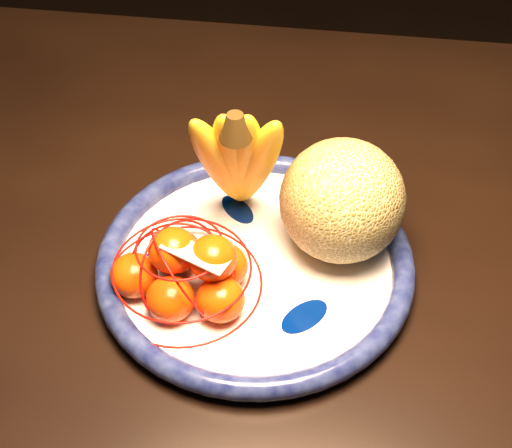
# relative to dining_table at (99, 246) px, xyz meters

# --- Properties ---
(dining_table) EXTENTS (1.51, 0.94, 0.74)m
(dining_table) POSITION_rel_dining_table_xyz_m (0.00, 0.00, 0.00)
(dining_table) COLOR black
(dining_table) RESTS_ON ground
(fruit_bowl) EXTENTS (0.37, 0.37, 0.03)m
(fruit_bowl) POSITION_rel_dining_table_xyz_m (0.22, -0.09, 0.09)
(fruit_bowl) COLOR white
(fruit_bowl) RESTS_ON dining_table
(cantaloupe) EXTENTS (0.14, 0.14, 0.14)m
(cantaloupe) POSITION_rel_dining_table_xyz_m (0.31, -0.05, 0.16)
(cantaloupe) COLOR olive
(cantaloupe) RESTS_ON fruit_bowl
(banana_bunch) EXTENTS (0.14, 0.13, 0.21)m
(banana_bunch) POSITION_rel_dining_table_xyz_m (0.19, -0.02, 0.20)
(banana_bunch) COLOR yellow
(banana_bunch) RESTS_ON fruit_bowl
(mandarin_bag) EXTENTS (0.23, 0.23, 0.11)m
(mandarin_bag) POSITION_rel_dining_table_xyz_m (0.15, -0.14, 0.13)
(mandarin_bag) COLOR #FF420B
(mandarin_bag) RESTS_ON fruit_bowl
(price_tag) EXTENTS (0.08, 0.05, 0.01)m
(price_tag) POSITION_rel_dining_table_xyz_m (0.16, -0.15, 0.17)
(price_tag) COLOR white
(price_tag) RESTS_ON mandarin_bag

